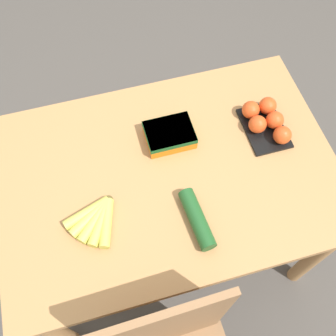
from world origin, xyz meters
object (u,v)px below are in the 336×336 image
carrot_bag (170,134)px  cucumber_near (197,219)px  banana_bunch (96,219)px  tomato_pack (266,121)px

carrot_bag → cucumber_near: 0.34m
banana_bunch → carrot_bag: carrot_bag is taller
tomato_pack → banana_bunch: bearing=16.6°
banana_bunch → carrot_bag: size_ratio=1.03×
tomato_pack → cucumber_near: (0.36, 0.30, -0.01)m
tomato_pack → cucumber_near: tomato_pack is taller
cucumber_near → carrot_bag: bearing=-90.5°
tomato_pack → cucumber_near: 0.47m
banana_bunch → tomato_pack: tomato_pack is taller
banana_bunch → cucumber_near: 0.33m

